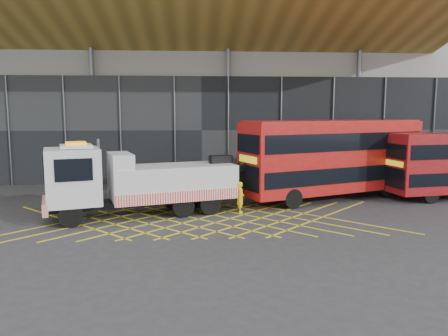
{
  "coord_description": "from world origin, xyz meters",
  "views": [
    {
      "loc": [
        1.4,
        -21.56,
        5.4
      ],
      "look_at": [
        3.0,
        1.5,
        2.4
      ],
      "focal_mm": 35.0,
      "sensor_mm": 36.0,
      "label": 1
    }
  ],
  "objects": [
    {
      "name": "ground_plane",
      "position": [
        0.0,
        0.0,
        0.0
      ],
      "size": [
        120.0,
        120.0,
        0.0
      ],
      "primitive_type": "plane",
      "color": "#2B2B2E"
    },
    {
      "name": "road_markings",
      "position": [
        1.6,
        0.0,
        0.01
      ],
      "size": [
        19.96,
        7.16,
        0.01
      ],
      "color": "yellow",
      "rests_on": "ground_plane"
    },
    {
      "name": "construction_building",
      "position": [
        1.92,
        18.4,
        8.98
      ],
      "size": [
        55.0,
        23.97,
        18.0
      ],
      "color": "#969691",
      "rests_on": "ground_plane"
    },
    {
      "name": "recovery_truck",
      "position": [
        -1.54,
        0.92,
        1.84
      ],
      "size": [
        11.34,
        5.51,
        3.99
      ],
      "rotation": [
        0.0,
        0.0,
        0.31
      ],
      "color": "black",
      "rests_on": "ground_plane"
    },
    {
      "name": "bus_towed",
      "position": [
        9.95,
        4.58,
        2.7
      ],
      "size": [
        12.1,
        6.97,
        4.87
      ],
      "rotation": [
        0.0,
        0.0,
        0.38
      ],
      "color": "#9E0F0C",
      "rests_on": "ground_plane"
    },
    {
      "name": "worker",
      "position": [
        3.88,
        1.29,
        0.84
      ],
      "size": [
        0.4,
        0.61,
        1.68
      ],
      "primitive_type": "imported",
      "rotation": [
        0.0,
        0.0,
        1.57
      ],
      "color": "yellow",
      "rests_on": "ground_plane"
    }
  ]
}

